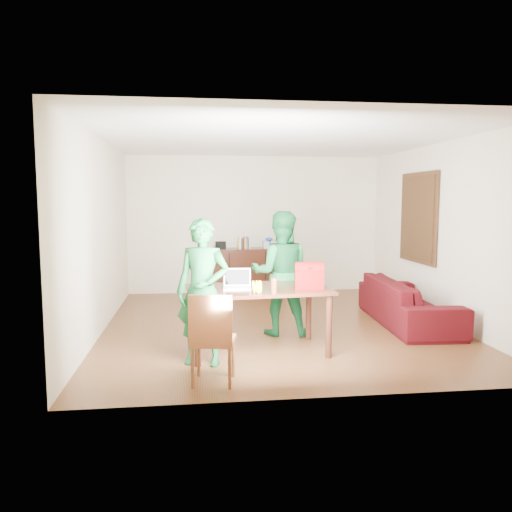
{
  "coord_description": "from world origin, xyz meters",
  "views": [
    {
      "loc": [
        -1.2,
        -7.13,
        1.84
      ],
      "look_at": [
        -0.45,
        -1.06,
        1.15
      ],
      "focal_mm": 35.0,
      "sensor_mm": 36.0,
      "label": 1
    }
  ],
  "objects": [
    {
      "name": "room",
      "position": [
        0.01,
        0.13,
        1.31
      ],
      "size": [
        5.2,
        5.7,
        2.9
      ],
      "color": "#401F10",
      "rests_on": "ground"
    },
    {
      "name": "table",
      "position": [
        -0.45,
        -1.26,
        0.69
      ],
      "size": [
        1.75,
        1.07,
        0.79
      ],
      "rotation": [
        0.0,
        0.0,
        0.07
      ],
      "color": "black",
      "rests_on": "ground"
    },
    {
      "name": "chair",
      "position": [
        -1.03,
        -2.25,
        0.27
      ],
      "size": [
        0.49,
        0.48,
        0.94
      ],
      "rotation": [
        0.0,
        0.0,
        -0.18
      ],
      "color": "brown",
      "rests_on": "ground"
    },
    {
      "name": "person_near",
      "position": [
        -1.12,
        -1.63,
        0.82
      ],
      "size": [
        0.69,
        0.55,
        1.65
      ],
      "primitive_type": "imported",
      "rotation": [
        0.0,
        0.0,
        -0.29
      ],
      "color": "#125326",
      "rests_on": "ground"
    },
    {
      "name": "person_far",
      "position": [
        -0.04,
        -0.49,
        0.85
      ],
      "size": [
        0.92,
        0.77,
        1.69
      ],
      "primitive_type": "imported",
      "rotation": [
        0.0,
        0.0,
        2.98
      ],
      "color": "#145A2B",
      "rests_on": "ground"
    },
    {
      "name": "laptop",
      "position": [
        -0.71,
        -1.31,
        0.83
      ],
      "size": [
        0.35,
        0.25,
        0.23
      ],
      "rotation": [
        0.0,
        0.0,
        -0.08
      ],
      "color": "white",
      "rests_on": "table"
    },
    {
      "name": "bananas",
      "position": [
        -0.51,
        -1.62,
        0.82
      ],
      "size": [
        0.17,
        0.13,
        0.06
      ],
      "primitive_type": null,
      "rotation": [
        0.0,
        0.0,
        0.29
      ],
      "color": "gold",
      "rests_on": "table"
    },
    {
      "name": "bottle",
      "position": [
        -0.32,
        -1.64,
        0.89
      ],
      "size": [
        0.09,
        0.09,
        0.19
      ],
      "primitive_type": "cylinder",
      "rotation": [
        0.0,
        0.0,
        -0.4
      ],
      "color": "#5E2715",
      "rests_on": "table"
    },
    {
      "name": "red_bag",
      "position": [
        0.15,
        -1.38,
        0.91
      ],
      "size": [
        0.36,
        0.25,
        0.25
      ],
      "primitive_type": "cube",
      "rotation": [
        0.0,
        0.0,
        -0.16
      ],
      "color": "#6E0907",
      "rests_on": "table"
    },
    {
      "name": "sofa",
      "position": [
        1.95,
        -0.15,
        0.33
      ],
      "size": [
        1.01,
        2.3,
        0.66
      ],
      "primitive_type": "imported",
      "rotation": [
        0.0,
        0.0,
        1.51
      ],
      "color": "#3E0A08",
      "rests_on": "ground"
    }
  ]
}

